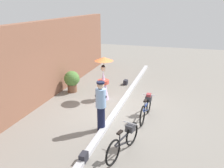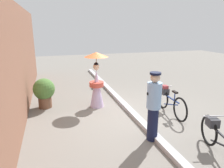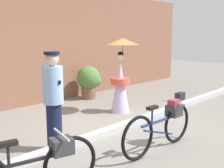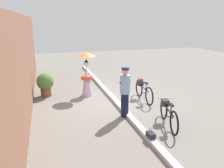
# 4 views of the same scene
# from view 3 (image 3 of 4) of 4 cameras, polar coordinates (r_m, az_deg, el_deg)

# --- Properties ---
(ground_plane) EXTENTS (30.00, 30.00, 0.00)m
(ground_plane) POSITION_cam_3_polar(r_m,az_deg,el_deg) (5.86, 1.81, -9.44)
(ground_plane) COLOR gray
(building_wall) EXTENTS (14.00, 0.40, 3.37)m
(building_wall) POSITION_cam_3_polar(r_m,az_deg,el_deg) (8.18, -16.06, 7.82)
(building_wall) COLOR brown
(building_wall) RESTS_ON ground_plane
(sidewalk_curb) EXTENTS (14.00, 0.20, 0.12)m
(sidewalk_curb) POSITION_cam_3_polar(r_m,az_deg,el_deg) (5.84, 1.81, -8.88)
(sidewalk_curb) COLOR #B2B2B7
(sidewalk_curb) RESTS_ON ground_plane
(bicycle_far_side) EXTENTS (1.82, 0.48, 0.83)m
(bicycle_far_side) POSITION_cam_3_polar(r_m,az_deg,el_deg) (4.85, 10.43, -8.39)
(bicycle_far_side) COLOR black
(bicycle_far_side) RESTS_ON ground_plane
(person_officer) EXTENTS (0.34, 0.38, 1.71)m
(person_officer) POSITION_cam_3_polar(r_m,az_deg,el_deg) (4.69, -12.15, -3.07)
(person_officer) COLOR #141938
(person_officer) RESTS_ON ground_plane
(person_with_parasol) EXTENTS (0.80, 0.80, 1.89)m
(person_with_parasol) POSITION_cam_3_polar(r_m,az_deg,el_deg) (6.95, 1.87, 1.77)
(person_with_parasol) COLOR silver
(person_with_parasol) RESTS_ON ground_plane
(potted_plant_by_door) EXTENTS (0.74, 0.73, 1.02)m
(potted_plant_by_door) POSITION_cam_3_polar(r_m,az_deg,el_deg) (8.53, -4.78, 0.81)
(potted_plant_by_door) COLOR brown
(potted_plant_by_door) RESTS_ON ground_plane
(backpack_on_pavement) EXTENTS (0.32, 0.19, 0.24)m
(backpack_on_pavement) POSITION_cam_3_polar(r_m,az_deg,el_deg) (8.61, 14.05, -2.49)
(backpack_on_pavement) COLOR #26262D
(backpack_on_pavement) RESTS_ON ground_plane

